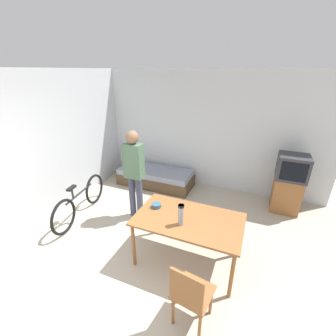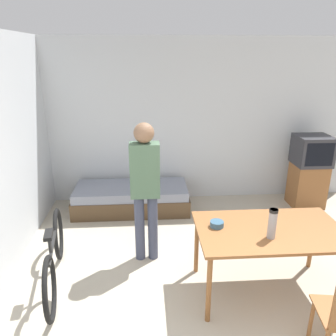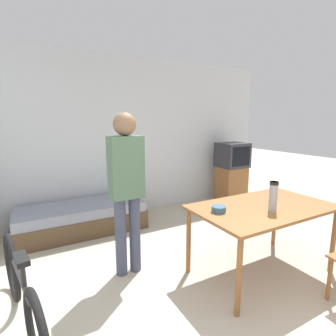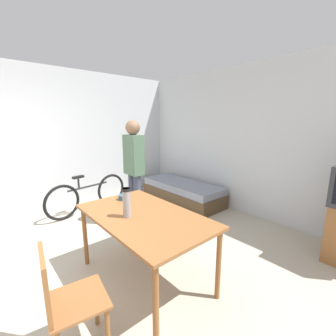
{
  "view_description": "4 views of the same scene",
  "coord_description": "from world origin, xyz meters",
  "px_view_note": "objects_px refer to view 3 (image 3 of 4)",
  "views": [
    {
      "loc": [
        1.26,
        -1.61,
        2.66
      ],
      "look_at": [
        -0.25,
        2.01,
        0.95
      ],
      "focal_mm": 24.0,
      "sensor_mm": 36.0,
      "label": 1
    },
    {
      "loc": [
        -0.71,
        -1.96,
        2.45
      ],
      "look_at": [
        -0.45,
        1.88,
        1.09
      ],
      "focal_mm": 35.0,
      "sensor_mm": 36.0,
      "label": 2
    },
    {
      "loc": [
        -1.63,
        -0.94,
        1.66
      ],
      "look_at": [
        -0.05,
        1.92,
        1.05
      ],
      "focal_mm": 28.0,
      "sensor_mm": 36.0,
      "label": 3
    },
    {
      "loc": [
        2.35,
        -0.35,
        1.71
      ],
      "look_at": [
        -0.18,
        1.84,
        1.01
      ],
      "focal_mm": 24.0,
      "sensor_mm": 36.0,
      "label": 4
    }
  ],
  "objects_px": {
    "daybed": "(81,218)",
    "dining_table": "(263,212)",
    "tv": "(232,172)",
    "mate_bowl": "(219,209)",
    "bicycle": "(22,295)",
    "thermos_flask": "(273,195)",
    "person_standing": "(126,182)"
  },
  "relations": [
    {
      "from": "dining_table",
      "to": "person_standing",
      "type": "xyz_separation_m",
      "value": [
        -1.26,
        0.69,
        0.33
      ]
    },
    {
      "from": "mate_bowl",
      "to": "thermos_flask",
      "type": "bearing_deg",
      "value": -27.03
    },
    {
      "from": "mate_bowl",
      "to": "bicycle",
      "type": "bearing_deg",
      "value": 173.09
    },
    {
      "from": "person_standing",
      "to": "tv",
      "type": "bearing_deg",
      "value": 26.54
    },
    {
      "from": "person_standing",
      "to": "thermos_flask",
      "type": "distance_m",
      "value": 1.48
    },
    {
      "from": "tv",
      "to": "mate_bowl",
      "type": "height_order",
      "value": "tv"
    },
    {
      "from": "bicycle",
      "to": "thermos_flask",
      "type": "relative_size",
      "value": 5.46
    },
    {
      "from": "daybed",
      "to": "tv",
      "type": "relative_size",
      "value": 1.53
    },
    {
      "from": "dining_table",
      "to": "person_standing",
      "type": "height_order",
      "value": "person_standing"
    },
    {
      "from": "tv",
      "to": "person_standing",
      "type": "relative_size",
      "value": 0.7
    },
    {
      "from": "person_standing",
      "to": "thermos_flask",
      "type": "bearing_deg",
      "value": -35.32
    },
    {
      "from": "mate_bowl",
      "to": "tv",
      "type": "bearing_deg",
      "value": 44.92
    },
    {
      "from": "daybed",
      "to": "thermos_flask",
      "type": "xyz_separation_m",
      "value": [
        1.44,
        -2.2,
        0.72
      ]
    },
    {
      "from": "daybed",
      "to": "dining_table",
      "type": "xyz_separation_m",
      "value": [
        1.5,
        -2.04,
        0.48
      ]
    },
    {
      "from": "daybed",
      "to": "dining_table",
      "type": "distance_m",
      "value": 2.58
    },
    {
      "from": "tv",
      "to": "dining_table",
      "type": "xyz_separation_m",
      "value": [
        -1.42,
        -2.03,
        0.06
      ]
    },
    {
      "from": "daybed",
      "to": "mate_bowl",
      "type": "distance_m",
      "value": 2.26
    },
    {
      "from": "mate_bowl",
      "to": "dining_table",
      "type": "bearing_deg",
      "value": -8.81
    },
    {
      "from": "tv",
      "to": "mate_bowl",
      "type": "distance_m",
      "value": 2.77
    },
    {
      "from": "tv",
      "to": "thermos_flask",
      "type": "distance_m",
      "value": 2.66
    },
    {
      "from": "bicycle",
      "to": "thermos_flask",
      "type": "bearing_deg",
      "value": -11.58
    },
    {
      "from": "person_standing",
      "to": "mate_bowl",
      "type": "bearing_deg",
      "value": -39.98
    },
    {
      "from": "bicycle",
      "to": "person_standing",
      "type": "distance_m",
      "value": 1.28
    },
    {
      "from": "dining_table",
      "to": "thermos_flask",
      "type": "relative_size",
      "value": 4.94
    },
    {
      "from": "tv",
      "to": "mate_bowl",
      "type": "bearing_deg",
      "value": -135.08
    },
    {
      "from": "tv",
      "to": "mate_bowl",
      "type": "relative_size",
      "value": 8.55
    },
    {
      "from": "daybed",
      "to": "mate_bowl",
      "type": "relative_size",
      "value": 13.1
    },
    {
      "from": "tv",
      "to": "bicycle",
      "type": "relative_size",
      "value": 0.73
    },
    {
      "from": "tv",
      "to": "daybed",
      "type": "bearing_deg",
      "value": 179.79
    },
    {
      "from": "dining_table",
      "to": "mate_bowl",
      "type": "relative_size",
      "value": 10.64
    },
    {
      "from": "bicycle",
      "to": "dining_table",
      "type": "bearing_deg",
      "value": -7.36
    },
    {
      "from": "dining_table",
      "to": "bicycle",
      "type": "bearing_deg",
      "value": 172.64
    }
  ]
}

